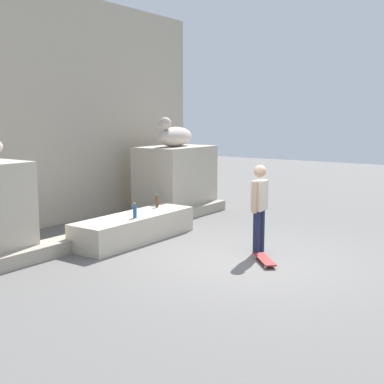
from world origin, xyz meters
TOP-DOWN VIEW (x-y plane):
  - ground_plane at (0.00, 0.00)m, footprint 40.00×40.00m
  - facade_wall at (0.00, 5.33)m, footprint 10.24×0.60m
  - pedestal_right at (3.02, 3.74)m, footprint 2.05×1.37m
  - statue_reclining_right at (2.98, 3.74)m, footprint 1.67×0.81m
  - ledge_block at (0.00, 2.53)m, footprint 2.95×0.90m
  - skater at (0.64, -0.03)m, footprint 0.54×0.23m
  - skateboard at (0.08, -0.44)m, footprint 0.72×0.69m
  - bottle_blue at (-0.23, 2.32)m, footprint 0.08×0.08m
  - bottle_brown at (0.94, 2.70)m, footprint 0.06×0.06m
  - stair_step at (0.00, 3.04)m, footprint 8.08×0.50m

SIDE VIEW (x-z plane):
  - ground_plane at x=0.00m, z-range 0.00..0.00m
  - skateboard at x=0.08m, z-range 0.02..0.10m
  - stair_step at x=0.00m, z-range 0.00..0.26m
  - ledge_block at x=0.00m, z-range 0.00..0.54m
  - bottle_brown at x=0.94m, z-range 0.51..0.81m
  - bottle_blue at x=-0.23m, z-range 0.51..0.82m
  - pedestal_right at x=3.02m, z-range 0.00..1.77m
  - skater at x=0.64m, z-range 0.09..1.76m
  - statue_reclining_right at x=2.98m, z-range 1.67..2.44m
  - facade_wall at x=0.00m, z-range 0.00..5.44m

